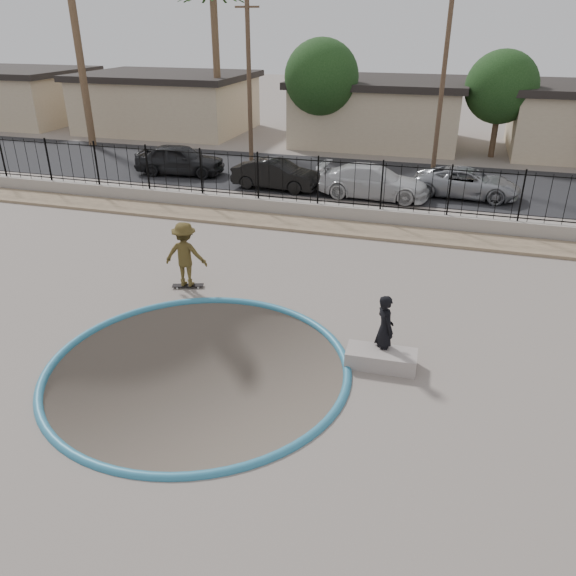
% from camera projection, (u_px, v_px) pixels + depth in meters
% --- Properties ---
extents(ground, '(120.00, 120.00, 2.20)m').
position_uv_depth(ground, '(326.00, 230.00, 24.58)').
color(ground, slate).
rests_on(ground, ground).
extents(bowl_pit, '(6.84, 6.84, 1.80)m').
position_uv_depth(bowl_pit, '(198.00, 368.00, 12.88)').
color(bowl_pit, '#494138').
rests_on(bowl_pit, ground).
extents(coping_ring, '(7.04, 7.04, 0.20)m').
position_uv_depth(coping_ring, '(198.00, 368.00, 12.88)').
color(coping_ring, teal).
rests_on(coping_ring, ground).
extents(rock_strip, '(42.00, 1.60, 0.11)m').
position_uv_depth(rock_strip, '(310.00, 225.00, 21.66)').
color(rock_strip, '#9D8667').
rests_on(rock_strip, ground).
extents(retaining_wall, '(42.00, 0.45, 0.60)m').
position_uv_depth(retaining_wall, '(317.00, 211.00, 22.51)').
color(retaining_wall, gray).
rests_on(retaining_wall, ground).
extents(fence, '(40.00, 0.04, 1.80)m').
position_uv_depth(fence, '(318.00, 181.00, 21.99)').
color(fence, black).
rests_on(fence, retaining_wall).
extents(street, '(90.00, 8.00, 0.04)m').
position_uv_depth(street, '(349.00, 177.00, 28.41)').
color(street, black).
rests_on(street, ground).
extents(house_west_far, '(10.60, 8.60, 3.90)m').
position_uv_depth(house_west_far, '(15.00, 95.00, 43.02)').
color(house_west_far, tan).
rests_on(house_west_far, ground).
extents(house_west, '(11.60, 8.60, 3.90)m').
position_uv_depth(house_west, '(167.00, 102.00, 39.65)').
color(house_west, tan).
rests_on(house_west, ground).
extents(house_center, '(10.60, 8.60, 3.90)m').
position_uv_depth(house_center, '(379.00, 111.00, 35.77)').
color(house_center, tan).
rests_on(house_center, ground).
extents(palm_left, '(2.30, 2.30, 11.30)m').
position_uv_depth(palm_left, '(72.00, 5.00, 31.97)').
color(palm_left, brown).
rests_on(palm_left, ground).
extents(palm_mid, '(2.30, 2.30, 9.30)m').
position_uv_depth(palm_mid, '(215.00, 29.00, 34.16)').
color(palm_mid, brown).
rests_on(palm_mid, ground).
extents(utility_pole_left, '(1.70, 0.24, 9.00)m').
position_uv_depth(utility_pole_left, '(249.00, 72.00, 29.67)').
color(utility_pole_left, '#473323').
rests_on(utility_pole_left, ground).
extents(utility_pole_mid, '(1.70, 0.24, 9.50)m').
position_uv_depth(utility_pole_mid, '(444.00, 72.00, 26.97)').
color(utility_pole_mid, '#473323').
rests_on(utility_pole_mid, ground).
extents(street_tree_left, '(4.32, 4.32, 6.36)m').
position_uv_depth(street_tree_left, '(322.00, 77.00, 32.57)').
color(street_tree_left, '#473323').
rests_on(street_tree_left, ground).
extents(street_tree_mid, '(3.96, 3.96, 5.83)m').
position_uv_depth(street_tree_mid, '(501.00, 87.00, 31.00)').
color(street_tree_mid, '#473323').
rests_on(street_tree_mid, ground).
extents(skater, '(1.32, 0.86, 1.93)m').
position_uv_depth(skater, '(186.00, 258.00, 16.33)').
color(skater, brown).
rests_on(skater, ground).
extents(skateboard, '(0.94, 0.52, 0.08)m').
position_uv_depth(skateboard, '(188.00, 285.00, 16.72)').
color(skateboard, black).
rests_on(skateboard, ground).
extents(videographer, '(0.67, 0.73, 1.68)m').
position_uv_depth(videographer, '(385.00, 329.00, 12.83)').
color(videographer, black).
rests_on(videographer, ground).
extents(concrete_ledge, '(1.63, 0.76, 0.40)m').
position_uv_depth(concrete_ledge, '(381.00, 359.00, 12.87)').
color(concrete_ledge, gray).
rests_on(concrete_ledge, ground).
extents(car_a, '(4.64, 2.24, 1.53)m').
position_uv_depth(car_a, '(180.00, 159.00, 28.52)').
color(car_a, black).
rests_on(car_a, street).
extents(car_b, '(4.19, 1.75, 1.35)m').
position_uv_depth(car_b, '(276.00, 174.00, 26.10)').
color(car_b, black).
rests_on(car_b, street).
extents(car_c, '(4.97, 2.16, 1.42)m').
position_uv_depth(car_c, '(374.00, 181.00, 24.84)').
color(car_c, silver).
rests_on(car_c, street).
extents(car_d, '(4.73, 2.48, 1.27)m').
position_uv_depth(car_d, '(467.00, 183.00, 24.93)').
color(car_d, '#94969C').
rests_on(car_d, street).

